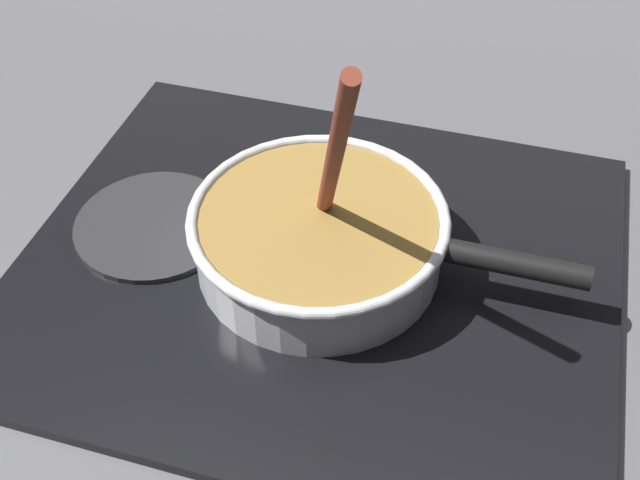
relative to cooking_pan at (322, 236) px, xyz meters
name	(u,v)px	position (x,y,z in m)	size (l,w,h in m)	color
ground	(277,389)	(0.00, -0.13, -0.07)	(2.40, 1.60, 0.04)	#4C4C51
hob_plate	(320,266)	(0.00, 0.00, -0.04)	(0.56, 0.48, 0.01)	black
burner_ring	(320,258)	(0.00, 0.00, -0.03)	(0.19, 0.19, 0.01)	#592D0C
spare_burner	(154,224)	(-0.17, 0.00, -0.03)	(0.16, 0.16, 0.01)	#262628
cooking_pan	(322,236)	(0.00, 0.00, 0.00)	(0.36, 0.24, 0.28)	silver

